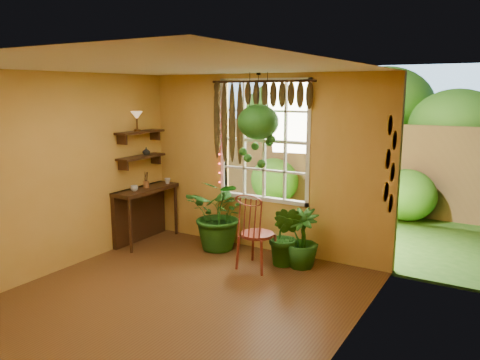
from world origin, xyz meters
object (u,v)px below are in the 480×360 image
(windsor_chair, at_px, (256,244))
(potted_plant_left, at_px, (221,214))
(potted_plant_mid, at_px, (286,236))
(counter_ledge, at_px, (142,208))
(hanging_basket, at_px, (258,128))

(windsor_chair, height_order, potted_plant_left, windsor_chair)
(windsor_chair, distance_m, potted_plant_left, 0.98)
(potted_plant_left, relative_size, potted_plant_mid, 1.28)
(counter_ledge, xyz_separation_m, windsor_chair, (2.22, -0.14, -0.19))
(hanging_basket, bearing_deg, potted_plant_mid, -21.22)
(windsor_chair, bearing_deg, potted_plant_left, 156.86)
(counter_ledge, xyz_separation_m, potted_plant_mid, (2.54, 0.15, -0.11))
(potted_plant_left, height_order, potted_plant_mid, potted_plant_left)
(counter_ledge, bearing_deg, hanging_basket, 10.74)
(windsor_chair, bearing_deg, potted_plant_mid, 46.25)
(windsor_chair, xyz_separation_m, hanging_basket, (-0.26, 0.52, 1.56))
(windsor_chair, relative_size, potted_plant_mid, 1.40)
(potted_plant_mid, relative_size, hanging_basket, 0.65)
(counter_ledge, bearing_deg, windsor_chair, -3.67)
(windsor_chair, bearing_deg, hanging_basket, 119.96)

